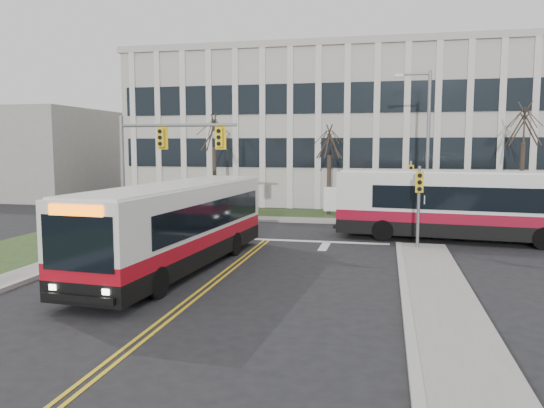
{
  "coord_description": "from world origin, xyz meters",
  "views": [
    {
      "loc": [
        5.73,
        -17.41,
        4.67
      ],
      "look_at": [
        0.58,
        6.55,
        2.0
      ],
      "focal_mm": 35.0,
      "sensor_mm": 36.0,
      "label": 1
    }
  ],
  "objects_px": {
    "directory_sign": "(335,200)",
    "bus_main": "(177,228)",
    "streetlight": "(425,138)",
    "bus_cross": "(470,207)"
  },
  "relations": [
    {
      "from": "streetlight",
      "to": "bus_cross",
      "type": "relative_size",
      "value": 0.72
    },
    {
      "from": "streetlight",
      "to": "bus_main",
      "type": "bearing_deg",
      "value": -123.81
    },
    {
      "from": "streetlight",
      "to": "directory_sign",
      "type": "relative_size",
      "value": 4.6
    },
    {
      "from": "bus_main",
      "to": "bus_cross",
      "type": "relative_size",
      "value": 0.94
    },
    {
      "from": "bus_cross",
      "to": "streetlight",
      "type": "bearing_deg",
      "value": -157.89
    },
    {
      "from": "streetlight",
      "to": "bus_main",
      "type": "height_order",
      "value": "streetlight"
    },
    {
      "from": "directory_sign",
      "to": "bus_main",
      "type": "xyz_separation_m",
      "value": [
        -4.46,
        -16.22,
        0.43
      ]
    },
    {
      "from": "directory_sign",
      "to": "bus_main",
      "type": "distance_m",
      "value": 16.83
    },
    {
      "from": "directory_sign",
      "to": "bus_main",
      "type": "relative_size",
      "value": 0.17
    },
    {
      "from": "streetlight",
      "to": "bus_cross",
      "type": "xyz_separation_m",
      "value": [
        1.77,
        -6.33,
        -3.5
      ]
    }
  ]
}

